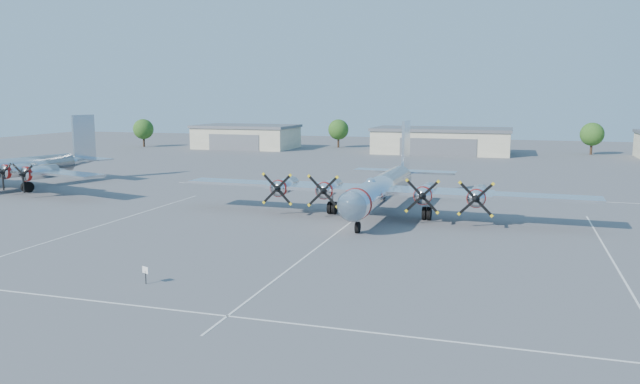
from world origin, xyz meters
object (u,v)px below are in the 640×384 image
(tree_west, at_px, (338,130))
(info_placard, at_px, (145,272))
(tree_far_west, at_px, (143,129))
(tree_east, at_px, (592,134))
(hangar_west, at_px, (247,136))
(bomber_west, at_px, (20,188))
(hangar_center, at_px, (442,141))
(main_bomber_b29, at_px, (382,214))

(tree_west, xyz_separation_m, info_placard, (17.36, -108.12, -3.42))
(tree_west, bearing_deg, tree_far_west, -165.07)
(tree_west, height_order, tree_east, same)
(hangar_west, xyz_separation_m, tree_east, (75.00, 6.04, 1.51))
(hangar_west, xyz_separation_m, bomber_west, (-2.32, -68.11, -2.71))
(tree_far_west, height_order, info_placard, tree_far_west)
(hangar_west, relative_size, hangar_center, 0.79)
(hangar_west, relative_size, info_placard, 19.79)
(info_placard, bearing_deg, tree_west, 120.76)
(hangar_center, bearing_deg, tree_west, 162.18)
(hangar_west, xyz_separation_m, tree_west, (20.00, 8.04, 1.51))
(hangar_west, distance_m, bomber_west, 68.20)
(tree_west, bearing_deg, hangar_center, -17.82)
(main_bomber_b29, bearing_deg, bomber_west, 177.27)
(tree_west, relative_size, main_bomber_b29, 0.16)
(tree_far_west, bearing_deg, hangar_west, 9.01)
(info_placard, bearing_deg, bomber_west, 162.78)
(hangar_west, distance_m, info_placard, 106.85)
(hangar_west, bearing_deg, main_bomber_b29, -56.73)
(hangar_west, bearing_deg, bomber_west, -91.95)
(info_placard, bearing_deg, tree_east, 92.11)
(hangar_west, distance_m, tree_far_west, 25.36)
(hangar_center, height_order, info_placard, hangar_center)
(bomber_west, bearing_deg, hangar_west, 102.75)
(main_bomber_b29, bearing_deg, info_placard, -107.38)
(tree_far_west, xyz_separation_m, tree_west, (45.00, 12.00, 0.00))
(tree_east, xyz_separation_m, info_placard, (-37.64, -106.12, -3.42))
(tree_far_west, distance_m, tree_east, 100.50)
(hangar_center, bearing_deg, hangar_west, 180.00)
(tree_west, relative_size, info_placard, 5.81)
(main_bomber_b29, distance_m, info_placard, 30.03)
(tree_far_west, xyz_separation_m, main_bomber_b29, (72.02, -67.69, -4.22))
(hangar_west, xyz_separation_m, tree_far_west, (-25.00, -3.96, 1.51))
(hangar_west, bearing_deg, info_placard, -69.53)
(hangar_west, relative_size, bomber_west, 0.64)
(tree_far_west, bearing_deg, info_placard, -57.02)
(tree_east, height_order, bomber_west, tree_east)
(info_placard, bearing_deg, tree_far_west, 144.61)
(tree_west, xyz_separation_m, bomber_west, (-22.32, -76.15, -4.22))
(tree_east, bearing_deg, hangar_center, -168.62)
(hangar_west, height_order, tree_far_west, tree_far_west)
(bomber_west, xyz_separation_m, info_placard, (39.68, -31.97, 0.80))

